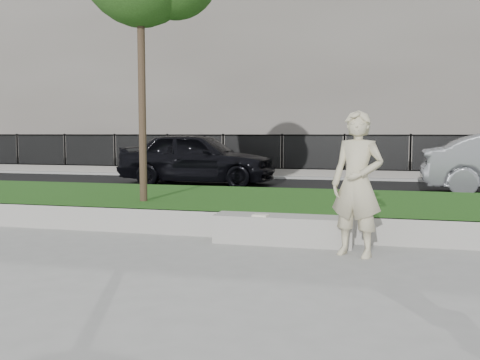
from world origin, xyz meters
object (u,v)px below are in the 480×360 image
(stone_bench, at_px, (283,230))
(man, at_px, (357,184))
(book, at_px, (261,215))
(car_dark, at_px, (197,158))

(stone_bench, height_order, man, man)
(book, height_order, car_dark, car_dark)
(stone_bench, bearing_deg, man, -26.85)
(book, bearing_deg, man, -8.74)
(man, height_order, car_dark, man)
(book, relative_size, car_dark, 0.05)
(stone_bench, height_order, book, book)
(stone_bench, relative_size, man, 1.06)
(stone_bench, relative_size, book, 9.18)
(man, xyz_separation_m, book, (-1.39, 0.41, -0.54))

